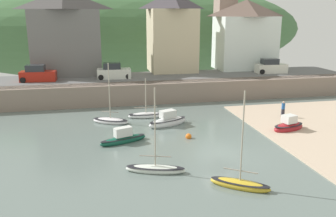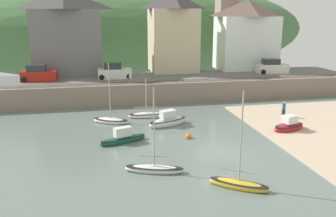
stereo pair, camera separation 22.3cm
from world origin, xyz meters
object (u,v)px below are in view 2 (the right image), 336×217
Objects in this scene: fishing_boat_green at (154,169)px; sailboat_far_left at (239,184)px; waterfront_building_left at (67,32)px; sailboat_blue_trim at (168,121)px; sailboat_tall_mast at (146,115)px; parked_car_end_of_row at (272,67)px; sailboat_nearest_shore at (123,138)px; dinghy_open_wooden at (111,120)px; church_with_spire at (227,4)px; parked_car_by_wall at (114,72)px; sailboat_white_hull at (289,127)px; parked_car_near_slipway at (39,74)px; mooring_buoy at (188,137)px; waterfront_building_centre at (173,31)px; person_near_water at (284,109)px; waterfront_building_right at (246,34)px.

sailboat_far_left reaches higher than fishing_boat_green.
sailboat_blue_trim is at bearing -60.82° from waterfront_building_left.
sailboat_tall_mast is 21.27m from parked_car_end_of_row.
sailboat_nearest_shore is at bearing -162.12° from sailboat_blue_trim.
dinghy_open_wooden is at bearing 149.59° from sailboat_far_left.
sailboat_nearest_shore is (-2.93, -7.00, 0.12)m from sailboat_tall_mast.
parked_car_by_wall is at bearing -154.09° from church_with_spire.
waterfront_building_left is at bearing 116.39° from sailboat_white_hull.
mooring_buoy is (14.05, -16.96, -3.05)m from parked_car_near_slipway.
fishing_boat_green is 1.40× the size of parked_car_near_slipway.
waterfront_building_centre reaches higher than mooring_buoy.
waterfront_building_centre is at bearing 86.42° from dinghy_open_wooden.
sailboat_tall_mast is 13.85m from person_near_water.
waterfront_building_left is 1.11× the size of waterfront_building_right.
waterfront_building_centre is 20.62× the size of mooring_buoy.
sailboat_nearest_shore is (-6.20, 9.42, 0.09)m from sailboat_far_left.
sailboat_white_hull is 28.94m from parked_car_near_slipway.
fishing_boat_green is 6.35m from sailboat_nearest_shore.
sailboat_blue_trim is 2.63× the size of person_near_water.
parked_car_end_of_row is at bearing 54.35° from dinghy_open_wooden.
mooring_buoy is at bearing -159.64° from person_near_water.
sailboat_far_left reaches higher than sailboat_blue_trim.
waterfront_building_centre is 10.62m from parked_car_by_wall.
mooring_buoy is at bearing -115.97° from church_with_spire.
church_with_spire reaches higher than sailboat_tall_mast.
parked_car_end_of_row is at bearing -19.48° from waterfront_building_centre.
sailboat_tall_mast is (-3.27, 16.43, -0.02)m from sailboat_far_left.
mooring_buoy is (-14.07, -21.46, -7.19)m from waterfront_building_right.
sailboat_blue_trim is at bearing -41.67° from parked_car_near_slipway.
person_near_water is (11.89, 0.12, 0.57)m from sailboat_blue_trim.
person_near_water is (13.49, -3.04, 0.76)m from sailboat_tall_mast.
church_with_spire reaches higher than waterfront_building_centre.
sailboat_far_left is 1.49× the size of sailboat_nearest_shore.
sailboat_blue_trim is at bearing 142.93° from sailboat_white_hull.
fishing_boat_green is at bearing -128.91° from sailboat_blue_trim.
parked_car_near_slipway is at bearing 152.67° from person_near_water.
sailboat_white_hull is 6.74× the size of mooring_buoy.
mooring_buoy is at bearing 75.24° from fishing_boat_green.
parked_car_near_slipway reaches higher than sailboat_blue_trim.
sailboat_tall_mast reaches higher than mooring_buoy.
waterfront_building_centre reaches higher than sailboat_blue_trim.
sailboat_nearest_shore is 14.85m from sailboat_white_hull.
waterfront_building_left is at bearing 173.78° from parked_car_end_of_row.
parked_car_by_wall reaches higher than person_near_water.
waterfront_building_left is 28.63m from person_near_water.
mooring_buoy is at bearing -98.66° from sailboat_blue_trim.
sailboat_white_hull is at bearing -108.40° from parked_car_end_of_row.
waterfront_building_centre is 2.52× the size of sailboat_blue_trim.
waterfront_building_left reaches higher than person_near_water.
parked_car_near_slipway and parked_car_by_wall have the same top height.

